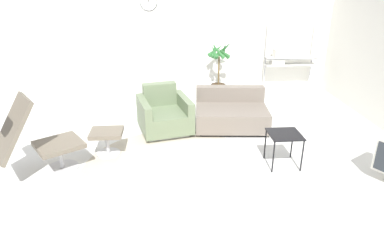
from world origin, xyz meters
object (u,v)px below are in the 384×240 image
Objects in this scene: side_table at (285,137)px; potted_plant at (219,72)px; couch_low at (231,114)px; ottoman at (107,137)px; shelf_unit at (286,58)px; armchair_red at (164,115)px; lounge_chair at (24,130)px.

potted_plant is at bearing 98.03° from side_table.
couch_low is 2.72× the size of side_table.
couch_low reaches higher than side_table.
ottoman is at bearing 168.62° from side_table.
side_table is at bearing -11.38° from ottoman.
shelf_unit is (1.55, 0.16, 0.26)m from potted_plant.
ottoman is 0.29× the size of shelf_unit.
armchair_red is 2.15× the size of side_table.
lounge_chair is at bearing -146.20° from ottoman.
shelf_unit reaches higher than lounge_chair.
side_table is at bearing 128.02° from armchair_red.
ottoman is at bearing 30.35° from armchair_red.
armchair_red reaches higher than couch_low.
side_table reaches higher than ottoman.
armchair_red is 0.63× the size of shelf_unit.
lounge_chair is 0.75× the size of shelf_unit.
potted_plant is (1.22, 1.85, 0.27)m from armchair_red.
ottoman is 1.18m from armchair_red.
ottoman is 2.57m from side_table.
lounge_chair is 1.19× the size of armchair_red.
armchair_red is at bearing 43.89° from ottoman.
potted_plant is at bearing -174.27° from shelf_unit.
ottoman is 0.38× the size of potted_plant.
side_table is 0.29× the size of shelf_unit.
lounge_chair reaches higher than armchair_red.
ottoman is at bearing -141.97° from shelf_unit.
lounge_chair reaches higher than ottoman.
side_table is at bearing 57.79° from lounge_chair.
shelf_unit is (2.76, 2.01, 0.53)m from armchair_red.
armchair_red reaches higher than ottoman.
ottoman is 3.39m from potted_plant.
ottoman is at bearing -127.74° from potted_plant.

